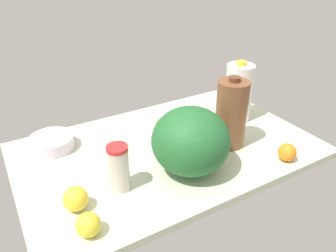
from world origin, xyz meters
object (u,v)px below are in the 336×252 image
(mixing_bowl, at_px, (52,143))
(chocolate_milk_jug, at_px, (231,114))
(lime_beside_bowl, at_px, (162,125))
(lemon_by_jug, at_px, (76,199))
(watermelon, at_px, (191,141))
(tumbler_cup, at_px, (119,168))
(orange_loose, at_px, (287,152))
(lemon_near_front, at_px, (88,225))
(milk_jug, at_px, (238,93))

(mixing_bowl, bearing_deg, chocolate_milk_jug, 152.43)
(lime_beside_bowl, bearing_deg, lemon_by_jug, 31.73)
(mixing_bowl, relative_size, chocolate_milk_jug, 0.61)
(lime_beside_bowl, bearing_deg, mixing_bowl, -12.32)
(watermelon, bearing_deg, lemon_by_jug, -0.87)
(lime_beside_bowl, bearing_deg, tumbler_cup, 40.49)
(chocolate_milk_jug, height_order, lemon_by_jug, chocolate_milk_jug)
(watermelon, bearing_deg, lime_beside_bowl, -100.05)
(orange_loose, relative_size, lemon_near_front, 0.96)
(watermelon, xyz_separation_m, orange_loose, (-0.36, 0.14, -0.09))
(watermelon, relative_size, tumbler_cup, 1.66)
(watermelon, relative_size, lime_beside_bowl, 4.71)
(lime_beside_bowl, distance_m, lemon_by_jug, 0.56)
(milk_jug, bearing_deg, lime_beside_bowl, -11.86)
(chocolate_milk_jug, relative_size, lemon_near_front, 4.07)
(tumbler_cup, relative_size, orange_loose, 2.42)
(watermelon, height_order, orange_loose, watermelon)
(watermelon, height_order, chocolate_milk_jug, chocolate_milk_jug)
(orange_loose, xyz_separation_m, lemon_near_front, (0.78, -0.03, 0.00))
(milk_jug, relative_size, chocolate_milk_jug, 0.96)
(chocolate_milk_jug, distance_m, orange_loose, 0.26)
(orange_loose, bearing_deg, chocolate_milk_jug, -60.53)
(mixing_bowl, relative_size, lime_beside_bowl, 3.00)
(lemon_near_front, bearing_deg, chocolate_milk_jug, -164.76)
(milk_jug, height_order, chocolate_milk_jug, chocolate_milk_jug)
(watermelon, height_order, mixing_bowl, watermelon)
(orange_loose, relative_size, lemon_by_jug, 0.88)
(mixing_bowl, bearing_deg, watermelon, 135.35)
(tumbler_cup, relative_size, lemon_near_front, 2.33)
(lime_beside_bowl, relative_size, lemon_by_jug, 0.76)
(milk_jug, distance_m, lemon_near_front, 0.92)
(watermelon, relative_size, orange_loose, 4.03)
(watermelon, relative_size, chocolate_milk_jug, 0.95)
(mixing_bowl, distance_m, lemon_near_front, 0.52)
(tumbler_cup, xyz_separation_m, lemon_near_front, (0.16, 0.14, -0.05))
(milk_jug, xyz_separation_m, chocolate_milk_jug, (0.18, 0.16, 0.01))
(lemon_by_jug, bearing_deg, lime_beside_bowl, -148.27)
(milk_jug, distance_m, tumbler_cup, 0.72)
(tumbler_cup, height_order, chocolate_milk_jug, chocolate_milk_jug)
(milk_jug, height_order, orange_loose, milk_jug)
(mixing_bowl, bearing_deg, lemon_by_jug, 87.56)
(lime_beside_bowl, relative_size, lemon_near_front, 0.82)
(tumbler_cup, relative_size, lemon_by_jug, 2.14)
(milk_jug, height_order, tumbler_cup, milk_jug)
(milk_jug, height_order, watermelon, milk_jug)
(milk_jug, relative_size, mixing_bowl, 1.58)
(watermelon, distance_m, chocolate_milk_jug, 0.25)
(orange_loose, bearing_deg, lime_beside_bowl, -55.78)
(milk_jug, height_order, mixing_bowl, milk_jug)
(mixing_bowl, height_order, orange_loose, orange_loose)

